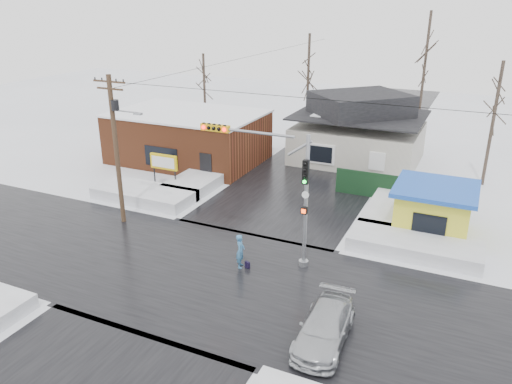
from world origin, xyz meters
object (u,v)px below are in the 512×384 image
at_px(traffic_signal, 277,179).
at_px(utility_pole, 116,142).
at_px(car, 325,327).
at_px(kiosk, 434,209).
at_px(marquee_sign, 164,163).
at_px(pedestrian, 240,251).

relative_size(traffic_signal, utility_pole, 0.78).
xyz_separation_m(traffic_signal, car, (4.39, -5.38, -3.88)).
bearing_deg(traffic_signal, kiosk, 44.84).
height_order(traffic_signal, car, traffic_signal).
relative_size(marquee_sign, kiosk, 0.55).
relative_size(traffic_signal, kiosk, 1.52).
relative_size(traffic_signal, car, 1.53).
xyz_separation_m(utility_pole, car, (14.75, -5.91, -4.45)).
xyz_separation_m(kiosk, car, (-2.68, -12.41, -0.80)).
height_order(pedestrian, car, pedestrian).
bearing_deg(car, utility_pole, 155.16).
xyz_separation_m(utility_pole, pedestrian, (9.02, -1.98, -4.21)).
bearing_deg(kiosk, car, -102.19).
distance_m(marquee_sign, kiosk, 18.51).
bearing_deg(traffic_signal, car, -50.80).
relative_size(marquee_sign, pedestrian, 1.41).
bearing_deg(utility_pole, marquee_sign, 100.13).
xyz_separation_m(traffic_signal, marquee_sign, (-11.43, 6.53, -2.62)).
xyz_separation_m(utility_pole, marquee_sign, (-1.07, 5.99, -3.19)).
bearing_deg(kiosk, utility_pole, -159.56).
relative_size(traffic_signal, pedestrian, 3.87).
bearing_deg(traffic_signal, utility_pole, 177.05).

